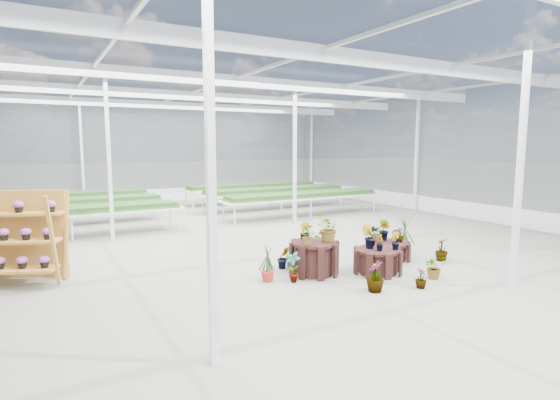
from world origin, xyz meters
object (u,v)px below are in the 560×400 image
plinth_mid (377,261)px  plinth_low (390,251)px  shelf_rack (16,238)px  plinth_tall (314,258)px

plinth_mid → plinth_low: (1.00, 0.70, -0.05)m
plinth_mid → shelf_rack: size_ratio=0.55×
plinth_mid → shelf_rack: (-6.56, 2.89, 0.64)m
plinth_tall → plinth_mid: 1.34m
plinth_mid → plinth_low: size_ratio=1.05×
plinth_mid → plinth_low: plinth_mid is taller
plinth_tall → plinth_low: (2.20, 0.10, -0.13)m
plinth_tall → shelf_rack: (-5.36, 2.29, 0.55)m
plinth_mid → plinth_tall: bearing=153.4°
plinth_low → plinth_mid: bearing=-145.0°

